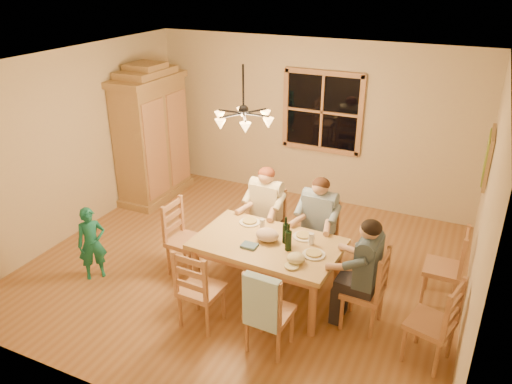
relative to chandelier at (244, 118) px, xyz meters
The scene contains 33 objects.
floor 2.08m from the chandelier, ahead, with size 5.50×5.50×0.00m, color #966136.
ceiling 0.62m from the chandelier, ahead, with size 5.50×5.00×0.02m, color white.
wall_back 2.60m from the chandelier, 90.00° to the left, with size 5.50×0.02×2.70m, color beige.
wall_left 2.84m from the chandelier, behind, with size 0.02×5.00×2.70m, color beige.
wall_right 2.84m from the chandelier, ahead, with size 0.02×5.00×2.70m, color beige.
window 2.53m from the chandelier, 85.36° to the left, with size 1.30×0.06×1.30m.
painting 3.00m from the chandelier, 23.86° to the left, with size 0.06×0.78×0.64m.
chandelier is the anchor object (origin of this frame).
armoire 2.98m from the chandelier, 149.83° to the left, with size 0.66×1.40×2.30m.
dining_table 1.59m from the chandelier, 41.37° to the right, with size 1.74×1.11×0.76m.
chair_far_left 1.81m from the chandelier, 67.84° to the left, with size 0.46×0.44×0.99m.
chair_far_right 2.01m from the chandelier, 19.52° to the left, with size 0.46×0.44×0.99m.
chair_near_left 2.17m from the chandelier, 86.71° to the right, with size 0.46×0.44×0.99m.
chair_near_right 2.38m from the chandelier, 54.46° to the right, with size 0.46×0.44×0.99m.
chair_end_left 1.93m from the chandelier, 147.25° to the right, with size 0.44×0.46×0.99m.
chair_end_right 2.52m from the chandelier, 16.94° to the right, with size 0.44×0.46×0.99m.
adult_woman 1.29m from the chandelier, 67.84° to the left, with size 0.41×0.44×0.87m.
adult_plaid_man 1.56m from the chandelier, 19.52° to the left, with size 0.41×0.44×0.87m.
adult_slate_man 2.17m from the chandelier, 16.94° to the right, with size 0.44×0.41×0.87m.
towel 2.21m from the chandelier, 58.34° to the right, with size 0.38×0.10×0.58m, color #AAD5E7.
wine_bottle_a 1.42m from the chandelier, 28.39° to the right, with size 0.08×0.08×0.33m, color black.
wine_bottle_b 1.51m from the chandelier, 33.29° to the right, with size 0.08×0.08×0.33m, color black.
plate_woman 1.32m from the chandelier, 43.60° to the right, with size 0.26×0.26×0.02m, color white.
plate_plaid 1.59m from the chandelier, 11.99° to the right, with size 0.26×0.26×0.02m, color white.
plate_slate 1.80m from the chandelier, 24.91° to the right, with size 0.26×0.26×0.02m, color white.
wine_glass_a 1.31m from the chandelier, 32.01° to the right, with size 0.06×0.06×0.14m, color silver.
wine_glass_b 1.63m from the chandelier, 16.68° to the right, with size 0.06×0.06×0.14m, color silver.
cap 1.76m from the chandelier, 36.91° to the right, with size 0.20×0.20×0.11m, color beige.
napkin 1.51m from the chandelier, 59.72° to the right, with size 0.18×0.14×0.03m, color slate.
cloth_bundle 1.41m from the chandelier, 40.64° to the right, with size 0.28×0.22×0.15m, color #CEAC95.
child 2.52m from the chandelier, 148.41° to the right, with size 0.36×0.24×0.98m, color #197160.
chair_spare_front 3.12m from the chandelier, 17.64° to the right, with size 0.52×0.53×0.99m.
chair_spare_back 3.04m from the chandelier, ahead, with size 0.42×0.44×0.99m.
Camera 1 is at (2.54, -5.13, 3.73)m, focal length 35.00 mm.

